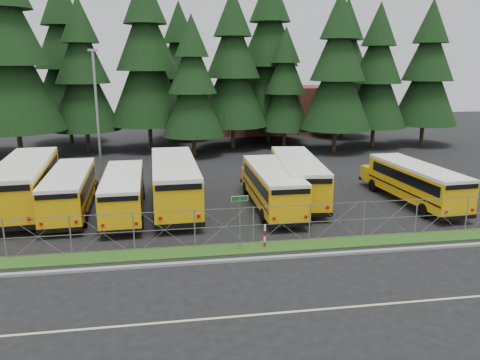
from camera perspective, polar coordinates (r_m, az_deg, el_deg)
name	(u,v)px	position (r m, az deg, el deg)	size (l,w,h in m)	color
ground	(268,235)	(25.53, 3.41, -6.77)	(120.00, 120.00, 0.00)	black
curb	(282,257)	(22.72, 5.12, -9.35)	(50.00, 0.25, 0.12)	gray
grass_verge	(275,247)	(23.98, 4.30, -8.12)	(50.00, 1.40, 0.06)	#1A4112
road_lane_line	(313,310)	(18.52, 8.93, -15.39)	(50.00, 0.12, 0.01)	beige
chainlink_fence	(272,224)	(24.28, 3.96, -5.38)	(44.00, 0.10, 2.00)	gray
brick_building	(248,109)	(64.57, 1.01, 8.63)	(22.00, 10.00, 6.00)	brown
bus_0	(27,185)	(32.53, -24.53, -0.53)	(2.86, 12.12, 3.18)	#FFB408
bus_1	(71,192)	(30.76, -19.94, -1.37)	(2.41, 10.21, 2.68)	#FFB408
bus_2	(124,194)	(29.52, -13.98, -1.63)	(2.35, 9.94, 2.61)	#FFB408
bus_3	(174,183)	(30.36, -8.02, -0.41)	(2.81, 11.88, 3.12)	#FFB408
bus_5	(271,188)	(29.88, 3.83, -0.94)	(2.44, 10.35, 2.71)	#FFB408
bus_6	(297,179)	(31.96, 6.92, 0.17)	(2.63, 11.13, 2.92)	#FFB408
bus_east	(413,184)	(32.92, 20.34, -0.45)	(2.39, 10.10, 2.65)	#FFB408
street_sign	(240,211)	(22.90, -0.03, -3.82)	(0.84, 0.55, 2.81)	gray
striped_bollard	(265,236)	(23.74, 3.04, -6.85)	(0.11, 0.11, 1.20)	#B20C0C
light_standard	(97,110)	(38.90, -17.04, 8.17)	(0.70, 0.35, 10.14)	gray
conifer_1	(10,55)	(48.84, -26.25, 13.51)	(8.87, 8.87, 19.62)	black
conifer_2	(83,76)	(51.37, -18.62, 11.95)	(7.09, 7.09, 15.68)	black
conifer_3	(147,62)	(51.12, -11.28, 13.93)	(8.33, 8.33, 18.43)	black
conifer_4	(193,86)	(46.97, -5.80, 11.27)	(6.21, 6.21, 13.73)	black
conifer_5	(233,70)	(51.09, -0.88, 13.25)	(7.57, 7.57, 16.74)	black
conifer_6	(285,88)	(52.10, 5.54, 11.11)	(5.85, 5.85, 12.94)	black
conifer_7	(337,73)	(50.00, 11.80, 12.66)	(7.35, 7.35, 16.25)	black
conifer_8	(377,76)	(53.93, 16.32, 12.04)	(6.97, 6.97, 15.42)	black
conifer_9	(427,74)	(57.17, 21.89, 11.94)	(7.20, 7.20, 15.93)	black
conifer_10	(65,61)	(57.84, -20.57, 13.43)	(8.44, 8.44, 18.67)	black
conifer_11	(180,72)	(57.55, -7.30, 12.94)	(7.31, 7.31, 16.16)	black
conifer_12	(269,58)	(55.52, 3.60, 14.60)	(8.72, 8.72, 19.29)	black
conifer_13	(345,69)	(60.65, 12.71, 13.05)	(7.58, 7.58, 16.77)	black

